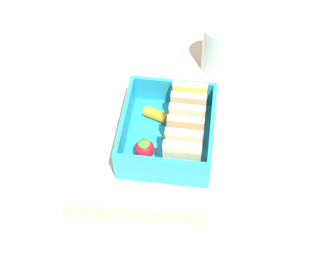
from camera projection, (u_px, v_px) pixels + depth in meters
The scene contains 10 objects.
ground_plane at pixel (168, 145), 71.51cm from camera, with size 120.00×120.00×2.00cm, color #DEAE93.
bento_tray at pixel (168, 139), 70.23cm from camera, with size 15.04×13.31×1.20cm, color #239BC3.
bento_rim at pixel (168, 127), 67.94cm from camera, with size 15.04×13.31×4.57cm.
sandwich_left at pixel (189, 103), 69.86cm from camera, with size 3.23×5.18×5.93cm.
sandwich_center_left at pixel (186, 126), 67.21cm from camera, with size 3.23×5.18×5.93cm.
sandwich_center at pixel (183, 151), 64.55cm from camera, with size 3.23×5.18×5.93cm.
carrot_stick_far_left at pixel (156, 115), 71.31cm from camera, with size 1.57×1.57×3.67cm, color orange.
strawberry_far_left at pixel (144, 149), 66.49cm from camera, with size 2.93×2.93×3.53cm.
chopstick_pair at pixel (134, 214), 62.92cm from camera, with size 2.75×19.85×0.70cm.
drinking_glass at pixel (218, 48), 76.82cm from camera, with size 5.26×5.26×8.71cm, color silver.
Camera 1 is at (41.26, 5.10, 57.22)cm, focal length 50.00 mm.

